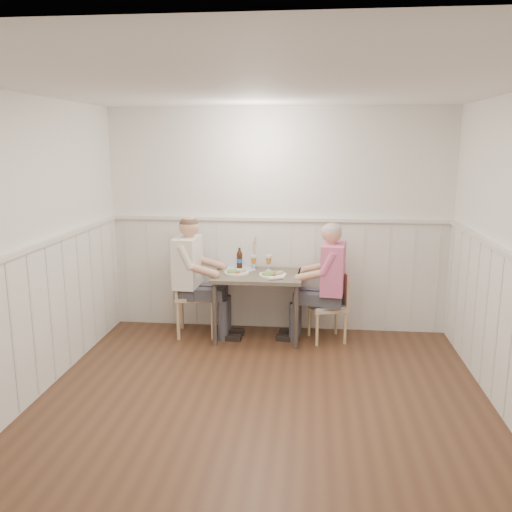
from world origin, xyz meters
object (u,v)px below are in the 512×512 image
at_px(chair_right, 332,303).
at_px(grass_vase, 253,253).
at_px(chair_left, 191,291).
at_px(man_in_pink, 329,292).
at_px(dining_table, 258,282).
at_px(beer_bottle, 240,259).
at_px(diner_cream, 192,286).

xyz_separation_m(chair_right, grass_vase, (-0.92, 0.28, 0.50)).
xyz_separation_m(chair_left, man_in_pink, (1.57, -0.08, 0.05)).
distance_m(chair_left, man_in_pink, 1.58).
relative_size(dining_table, chair_right, 1.24).
xyz_separation_m(dining_table, chair_left, (-0.78, 0.04, -0.13)).
bearing_deg(beer_bottle, chair_right, -12.58).
bearing_deg(grass_vase, beer_bottle, -165.58).
height_order(chair_left, diner_cream, diner_cream).
xyz_separation_m(dining_table, beer_bottle, (-0.24, 0.26, 0.21)).
xyz_separation_m(dining_table, diner_cream, (-0.76, -0.00, -0.06)).
bearing_deg(chair_right, dining_table, -178.79).
height_order(man_in_pink, diner_cream, diner_cream).
height_order(chair_right, chair_left, chair_left).
distance_m(dining_table, man_in_pink, 0.80).
bearing_deg(chair_right, beer_bottle, 167.42).
relative_size(chair_right, man_in_pink, 0.58).
relative_size(dining_table, chair_left, 1.03).
bearing_deg(diner_cream, chair_left, 113.67).
height_order(chair_left, man_in_pink, man_in_pink).
distance_m(man_in_pink, diner_cream, 1.55).
bearing_deg(chair_left, beer_bottle, 21.81).
distance_m(chair_right, man_in_pink, 0.16).
relative_size(beer_bottle, grass_vase, 0.61).
bearing_deg(diner_cream, dining_table, 0.13).
bearing_deg(dining_table, beer_bottle, 133.19).
distance_m(chair_right, grass_vase, 1.08).
distance_m(diner_cream, grass_vase, 0.81).
bearing_deg(man_in_pink, chair_right, 53.03).
bearing_deg(chair_left, man_in_pink, -2.75).
relative_size(dining_table, diner_cream, 0.70).
bearing_deg(beer_bottle, dining_table, -46.81).
height_order(chair_right, beer_bottle, beer_bottle).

